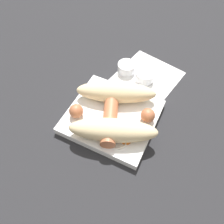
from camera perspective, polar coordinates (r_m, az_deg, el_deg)
name	(u,v)px	position (r m, az deg, el deg)	size (l,w,h in m)	color
ground_plane	(112,119)	(0.54, 0.00, -1.85)	(3.00, 3.00, 0.00)	#232326
food_tray	(112,117)	(0.53, 0.00, -1.25)	(0.21, 0.19, 0.02)	white
bread_roll	(115,110)	(0.50, 0.70, 0.53)	(0.24, 0.22, 0.05)	beige
sausage	(112,113)	(0.50, -0.06, -0.30)	(0.19, 0.17, 0.03)	#B26642
pickled_veggies	(122,134)	(0.49, 2.69, -5.73)	(0.07, 0.08, 0.00)	orange
napkin	(148,76)	(0.63, 9.28, 9.17)	(0.19, 0.19, 0.00)	white
condiment_cup_near	(145,77)	(0.62, 8.54, 9.01)	(0.05, 0.05, 0.03)	silver
condiment_cup_far	(126,68)	(0.63, 3.76, 11.32)	(0.05, 0.05, 0.03)	silver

